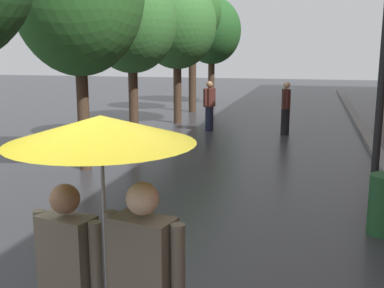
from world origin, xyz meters
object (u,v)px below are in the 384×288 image
street_tree_5 (212,31)px  couple_under_umbrella (104,215)px  street_tree_2 (132,22)px  pedestrian_walking_midground (209,106)px  street_tree_3 (177,25)px  street_tree_4 (192,14)px  pedestrian_walking_far (286,108)px

street_tree_5 → couple_under_umbrella: (3.48, -19.67, -1.96)m
street_tree_2 → street_tree_5: bearing=90.2°
street_tree_2 → pedestrian_walking_midground: bearing=57.3°
street_tree_3 → street_tree_5: 6.66m
street_tree_2 → pedestrian_walking_midground: street_tree_2 is taller
street_tree_4 → couple_under_umbrella: size_ratio=2.47×
street_tree_5 → pedestrian_walking_far: 9.40m
couple_under_umbrella → pedestrian_walking_far: bearing=87.3°
pedestrian_walking_far → pedestrian_walking_midground: bearing=176.0°
street_tree_2 → street_tree_5: street_tree_5 is taller
couple_under_umbrella → street_tree_2: bearing=110.4°
street_tree_5 → couple_under_umbrella: 20.07m
pedestrian_walking_midground → pedestrian_walking_far: (2.40, -0.17, 0.02)m
street_tree_4 → couple_under_umbrella: street_tree_4 is taller
couple_under_umbrella → pedestrian_walking_far: (0.55, 11.58, -0.64)m
street_tree_5 → pedestrian_walking_far: street_tree_5 is taller
street_tree_4 → pedestrian_walking_far: size_ratio=3.26×
street_tree_3 → pedestrian_walking_far: (3.82, -1.42, -2.57)m
couple_under_umbrella → street_tree_5: bearing=100.0°
couple_under_umbrella → street_tree_4: bearing=102.3°
street_tree_4 → pedestrian_walking_midground: street_tree_4 is taller
street_tree_2 → couple_under_umbrella: (3.44, -9.27, -1.80)m
street_tree_4 → couple_under_umbrella: 16.68m
street_tree_4 → pedestrian_walking_far: street_tree_4 is taller
street_tree_5 → pedestrian_walking_midground: bearing=-78.3°
street_tree_3 → street_tree_5: size_ratio=0.98×
street_tree_3 → couple_under_umbrella: bearing=-75.9°
street_tree_4 → street_tree_3: bearing=-85.3°
street_tree_4 → pedestrian_walking_midground: bearing=-69.0°
street_tree_2 → street_tree_3: size_ratio=0.95×
couple_under_umbrella → pedestrian_walking_midground: bearing=98.9°
couple_under_umbrella → pedestrian_walking_midground: size_ratio=1.35×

